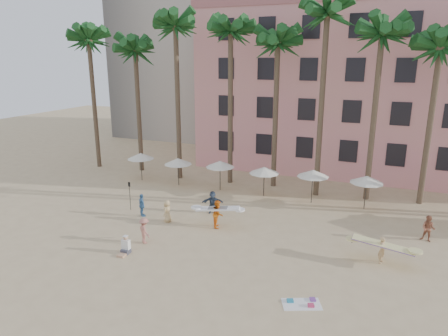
% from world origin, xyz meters
% --- Properties ---
extents(ground, '(120.00, 120.00, 0.00)m').
position_xyz_m(ground, '(0.00, 0.00, 0.00)').
color(ground, '#D1B789').
rests_on(ground, ground).
extents(pink_hotel, '(35.00, 14.00, 16.00)m').
position_xyz_m(pink_hotel, '(7.00, 26.00, 8.00)').
color(pink_hotel, '#E3968A').
rests_on(pink_hotel, ground).
extents(palm_row, '(44.40, 5.40, 16.30)m').
position_xyz_m(palm_row, '(0.51, 15.00, 12.97)').
color(palm_row, brown).
rests_on(palm_row, ground).
extents(umbrella_row, '(22.50, 2.70, 2.73)m').
position_xyz_m(umbrella_row, '(-3.00, 12.50, 2.33)').
color(umbrella_row, '#332B23').
rests_on(umbrella_row, ground).
extents(beach_towel, '(2.05, 1.63, 0.14)m').
position_xyz_m(beach_towel, '(5.11, -1.48, 0.03)').
color(beach_towel, white).
rests_on(beach_towel, ground).
extents(carrier_yellow, '(3.37, 1.04, 1.58)m').
position_xyz_m(carrier_yellow, '(8.43, 4.13, 0.92)').
color(carrier_yellow, tan).
rests_on(carrier_yellow, ground).
extents(carrier_white, '(3.05, 1.44, 1.91)m').
position_xyz_m(carrier_white, '(-2.07, 5.21, 1.01)').
color(carrier_white, orange).
rests_on(carrier_white, ground).
extents(beachgoers, '(19.97, 7.93, 1.71)m').
position_xyz_m(beachgoers, '(-2.11, 5.34, 0.84)').
color(beachgoers, tan).
rests_on(beachgoers, ground).
extents(paddle, '(0.18, 0.04, 2.23)m').
position_xyz_m(paddle, '(-9.45, 5.58, 1.41)').
color(paddle, black).
rests_on(paddle, ground).
extents(seated_man, '(0.49, 0.85, 1.10)m').
position_xyz_m(seated_man, '(-5.63, -0.41, 0.38)').
color(seated_man, '#3F3F4C').
rests_on(seated_man, ground).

